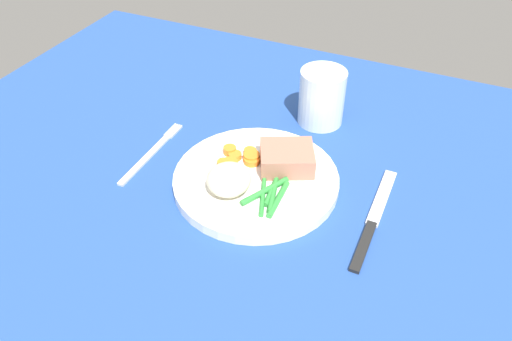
# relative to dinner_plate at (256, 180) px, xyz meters

# --- Properties ---
(dining_table) EXTENTS (1.20, 0.90, 0.02)m
(dining_table) POSITION_rel_dinner_plate_xyz_m (0.03, -0.01, -0.02)
(dining_table) COLOR #234793
(dining_table) RESTS_ON ground
(dinner_plate) EXTENTS (0.24, 0.24, 0.02)m
(dinner_plate) POSITION_rel_dinner_plate_xyz_m (0.00, 0.00, 0.00)
(dinner_plate) COLOR white
(dinner_plate) RESTS_ON dining_table
(meat_portion) EXTENTS (0.10, 0.09, 0.03)m
(meat_portion) POSITION_rel_dinner_plate_xyz_m (0.03, 0.04, 0.02)
(meat_portion) COLOR #A86B56
(meat_portion) RESTS_ON dinner_plate
(mashed_potatoes) EXTENTS (0.06, 0.06, 0.04)m
(mashed_potatoes) POSITION_rel_dinner_plate_xyz_m (-0.02, -0.04, 0.03)
(mashed_potatoes) COLOR beige
(mashed_potatoes) RESTS_ON dinner_plate
(carrot_slices) EXTENTS (0.06, 0.06, 0.01)m
(carrot_slices) POSITION_rel_dinner_plate_xyz_m (-0.04, 0.02, 0.01)
(carrot_slices) COLOR orange
(carrot_slices) RESTS_ON dinner_plate
(green_beans) EXTENTS (0.05, 0.09, 0.01)m
(green_beans) POSITION_rel_dinner_plate_xyz_m (0.04, -0.03, 0.01)
(green_beans) COLOR #2D8C38
(green_beans) RESTS_ON dinner_plate
(fork) EXTENTS (0.01, 0.17, 0.00)m
(fork) POSITION_rel_dinner_plate_xyz_m (-0.18, -0.00, -0.01)
(fork) COLOR silver
(fork) RESTS_ON dining_table
(knife) EXTENTS (0.02, 0.20, 0.01)m
(knife) POSITION_rel_dinner_plate_xyz_m (0.17, -0.00, -0.01)
(knife) COLOR black
(knife) RESTS_ON dining_table
(water_glass) EXTENTS (0.08, 0.08, 0.09)m
(water_glass) POSITION_rel_dinner_plate_xyz_m (0.03, 0.19, 0.03)
(water_glass) COLOR silver
(water_glass) RESTS_ON dining_table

